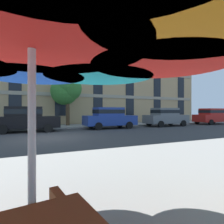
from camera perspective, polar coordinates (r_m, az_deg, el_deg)
ground_plane at (r=10.67m, az=-19.23°, el=-7.61°), size 120.00×120.00×0.00m
sidewalk_far at (r=17.41m, az=-21.33°, el=-4.40°), size 56.00×3.60×0.12m
apartment_building at (r=26.81m, az=-22.39°, el=17.86°), size 41.36×12.08×19.20m
sedan_black at (r=14.24m, az=-25.16°, el=-1.83°), size 4.40×1.98×1.78m
sedan_blue at (r=15.56m, az=-0.79°, el=-1.65°), size 4.40×1.98×1.78m
sedan_gray at (r=18.81m, az=16.25°, el=-1.35°), size 4.40×1.98×1.78m
sedan_red at (r=23.71m, az=28.53°, el=-1.05°), size 4.40×1.98×1.78m
street_tree_middle at (r=18.23m, az=-13.76°, el=7.09°), size 2.91×2.87×5.09m
patio_umbrella at (r=1.70m, az=-23.58°, el=26.09°), size 3.97×3.97×2.52m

